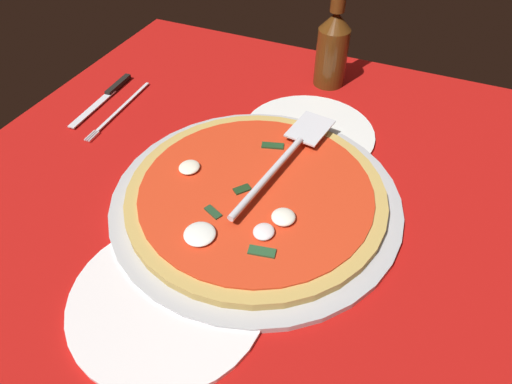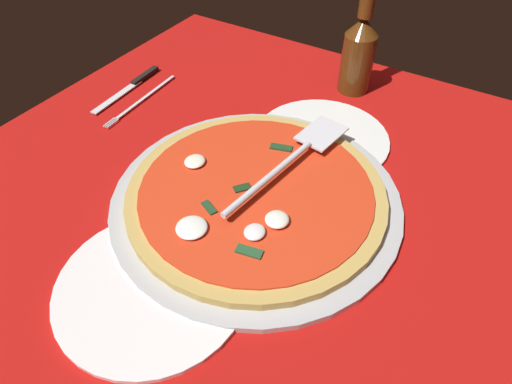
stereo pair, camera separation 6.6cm
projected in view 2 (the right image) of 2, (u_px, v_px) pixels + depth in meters
The scene contains 9 objects.
ground_plane at pixel (259, 213), 66.72cm from camera, with size 101.56×101.56×0.80cm, color #AB100D.
checker_pattern at pixel (259, 210), 66.41cm from camera, with size 101.56×101.56×0.10cm.
pizza_pan at pixel (256, 200), 66.99cm from camera, with size 43.21×43.21×1.33cm, color #B0B2B5.
dinner_plate_left at pixel (322, 138), 78.01cm from camera, with size 23.27×23.27×1.00cm, color white.
dinner_plate_right at pixel (153, 286), 56.26cm from camera, with size 24.54×24.54×1.00cm, color white.
pizza at pixel (255, 193), 65.87cm from camera, with size 38.40×38.40×2.80cm.
pizza_server at pixel (291, 158), 68.11cm from camera, with size 28.27×7.15×1.00cm.
place_setting_near at pixel (137, 94), 88.58cm from camera, with size 22.13×12.12×1.40cm.
beer_bottle at pixel (359, 51), 84.12cm from camera, with size 6.20×6.20×22.84cm.
Camera 2 is at (38.98, 23.45, 48.51)cm, focal length 31.27 mm.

